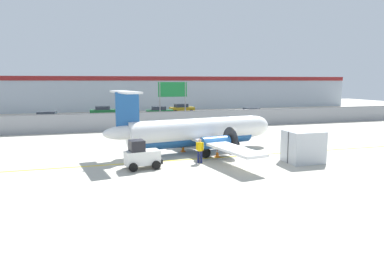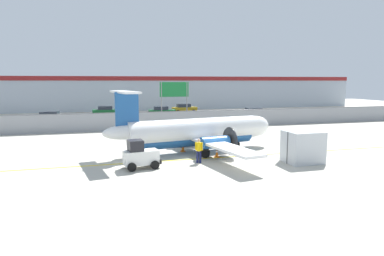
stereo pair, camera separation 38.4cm
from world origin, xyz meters
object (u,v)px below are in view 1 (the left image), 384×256
commuter_airplane (198,132)px  traffic_cone_far_left (183,148)px  cargo_container (303,147)px  parked_car_4 (252,113)px  ground_crew_worker (200,149)px  traffic_cone_near_left (217,153)px  traffic_cone_near_right (286,156)px  parked_car_0 (48,118)px  parked_car_1 (103,111)px  highway_sign (173,93)px  parked_car_3 (182,108)px  baggage_tug (141,156)px  parked_car_2 (159,111)px

commuter_airplane → traffic_cone_far_left: (-1.18, 0.35, -1.29)m
cargo_container → parked_car_4: (8.69, 25.52, -0.21)m
ground_crew_worker → traffic_cone_near_left: ground_crew_worker is taller
ground_crew_worker → cargo_container: (6.98, -1.79, 0.15)m
traffic_cone_near_right → parked_car_0: (-18.68, 26.77, 0.58)m
commuter_airplane → parked_car_0: (-13.59, 22.10, -0.71)m
parked_car_1 → highway_sign: (7.84, -14.62, 3.24)m
commuter_airplane → traffic_cone_near_left: bearing=-81.4°
traffic_cone_near_right → parked_car_4: 26.50m
traffic_cone_far_left → parked_car_0: 25.05m
parked_car_4 → commuter_airplane: bearing=-120.1°
parked_car_1 → parked_car_3: same height
baggage_tug → highway_sign: size_ratio=0.45×
parked_car_2 → parked_car_3: 6.63m
parked_car_2 → highway_sign: size_ratio=0.79×
parked_car_2 → parked_car_3: (4.82, 4.55, 0.00)m
traffic_cone_far_left → parked_car_0: bearing=119.7°
baggage_tug → ground_crew_worker: size_ratio=1.44×
baggage_tug → parked_car_3: (12.01, 35.49, 0.04)m
cargo_container → parked_car_2: (-3.87, 32.37, -0.21)m
parked_car_0 → parked_car_2: 16.37m
traffic_cone_far_left → parked_car_4: parked_car_4 is taller
traffic_cone_far_left → parked_car_2: 26.75m
ground_crew_worker → parked_car_3: size_ratio=0.40×
parked_car_3 → highway_sign: highway_sign is taller
traffic_cone_near_left → traffic_cone_near_right: same height
traffic_cone_near_left → parked_car_3: size_ratio=0.15×
commuter_airplane → parked_car_1: size_ratio=3.80×
parked_car_1 → highway_sign: 16.90m
parked_car_2 → highway_sign: bearing=-86.7°
traffic_cone_near_right → parked_car_3: size_ratio=0.15×
commuter_airplane → ground_crew_worker: 3.88m
baggage_tug → ground_crew_worker: (4.08, 0.36, 0.10)m
cargo_container → traffic_cone_far_left: size_ratio=3.81×
baggage_tug → parked_car_3: baggage_tug is taller
baggage_tug → ground_crew_worker: baggage_tug is taller
ground_crew_worker → traffic_cone_near_left: 2.38m
parked_car_3 → highway_sign: size_ratio=0.77×
traffic_cone_near_right → highway_sign: size_ratio=0.12×
baggage_tug → parked_car_0: (-8.46, 26.13, 0.04)m
cargo_container → traffic_cone_near_left: cargo_container is taller
traffic_cone_far_left → highway_sign: (2.67, 14.95, 3.83)m
parked_car_1 → baggage_tug: bearing=-87.1°
parked_car_0 → traffic_cone_near_right: bearing=-48.5°
parked_car_1 → traffic_cone_far_left: bearing=-79.3°
cargo_container → traffic_cone_near_right: bearing=136.6°
baggage_tug → ground_crew_worker: bearing=-2.3°
baggage_tug → traffic_cone_near_left: (5.90, 1.75, -0.54)m
parked_car_2 → baggage_tug: bearing=-97.0°
parked_car_0 → highway_sign: highway_sign is taller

